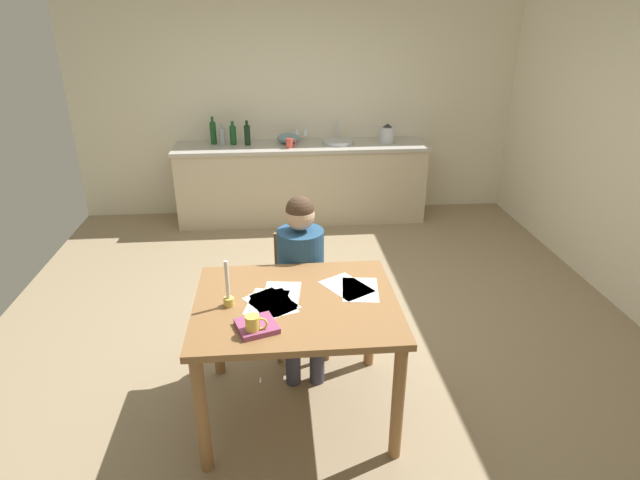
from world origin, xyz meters
TOP-DOWN VIEW (x-y plane):
  - ground_plane at (0.00, 0.00)m, footprint 5.20×5.20m
  - wall_back at (0.00, 2.60)m, footprint 5.20×0.12m
  - kitchen_counter at (0.00, 2.24)m, footprint 2.87×0.64m
  - dining_table at (-0.22, -1.06)m, footprint 1.16×0.96m
  - chair_at_table at (-0.16, -0.33)m, footprint 0.40×0.40m
  - person_seated at (-0.16, -0.48)m, footprint 0.32×0.59m
  - coffee_mug at (-0.45, -1.37)m, footprint 0.12×0.07m
  - candlestick at (-0.59, -1.07)m, footprint 0.06×0.06m
  - book_magazine at (-0.43, -1.32)m, footprint 0.25×0.25m
  - paper_letter at (0.10, -0.91)m, footprint 0.33×0.36m
  - paper_bill at (0.17, -0.96)m, footprint 0.25×0.32m
  - paper_envelope at (-0.30, -0.97)m, footprint 0.25×0.32m
  - paper_receipt at (-0.36, -1.07)m, footprint 0.34×0.36m
  - paper_notice at (-0.35, -1.07)m, footprint 0.29×0.35m
  - paper_flyer at (-0.38, -1.06)m, footprint 0.27×0.34m
  - sink_unit at (0.42, 2.24)m, footprint 0.36×0.36m
  - bottle_oil at (-0.99, 2.34)m, footprint 0.07×0.07m
  - bottle_vinegar at (-0.89, 2.28)m, footprint 0.07×0.07m
  - bottle_wine_red at (-0.77, 2.30)m, footprint 0.07×0.07m
  - bottle_sauce at (-0.61, 2.27)m, footprint 0.07×0.07m
  - mixing_bowl at (-0.14, 2.31)m, footprint 0.26×0.26m
  - stovetop_kettle at (0.99, 2.24)m, footprint 0.18×0.18m
  - wine_glass_near_sink at (0.06, 2.39)m, footprint 0.07×0.07m
  - wine_glass_by_kettle at (-0.04, 2.39)m, footprint 0.07×0.07m
  - teacup_on_counter at (-0.14, 2.09)m, footprint 0.12×0.08m

SIDE VIEW (x-z plane):
  - ground_plane at x=0.00m, z-range -0.04..0.00m
  - kitchen_counter at x=0.00m, z-range 0.00..0.90m
  - chair_at_table at x=-0.16m, z-range 0.05..0.90m
  - dining_table at x=-0.22m, z-range 0.28..1.06m
  - person_seated at x=-0.16m, z-range 0.08..1.28m
  - paper_letter at x=0.10m, z-range 0.78..0.79m
  - paper_bill at x=0.17m, z-range 0.78..0.79m
  - paper_envelope at x=-0.30m, z-range 0.78..0.79m
  - paper_receipt at x=-0.36m, z-range 0.78..0.79m
  - paper_notice at x=-0.35m, z-range 0.78..0.79m
  - paper_flyer at x=-0.38m, z-range 0.78..0.79m
  - book_magazine at x=-0.43m, z-range 0.78..0.81m
  - coffee_mug at x=-0.45m, z-range 0.78..0.89m
  - candlestick at x=-0.59m, z-range 0.72..1.00m
  - sink_unit at x=0.42m, z-range 0.80..1.04m
  - teacup_on_counter at x=-0.14m, z-range 0.90..1.01m
  - mixing_bowl at x=-0.14m, z-range 0.90..1.02m
  - stovetop_kettle at x=0.99m, z-range 0.89..1.11m
  - bottle_vinegar at x=-0.89m, z-range 0.88..1.12m
  - wine_glass_near_sink at x=0.06m, z-range 0.93..1.09m
  - wine_glass_by_kettle at x=-0.04m, z-range 0.93..1.09m
  - bottle_wine_red at x=-0.77m, z-range 0.88..1.14m
  - bottle_sauce at x=-0.61m, z-range 0.88..1.15m
  - bottle_oil at x=-0.99m, z-range 0.88..1.19m
  - wall_back at x=0.00m, z-range 0.00..2.60m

